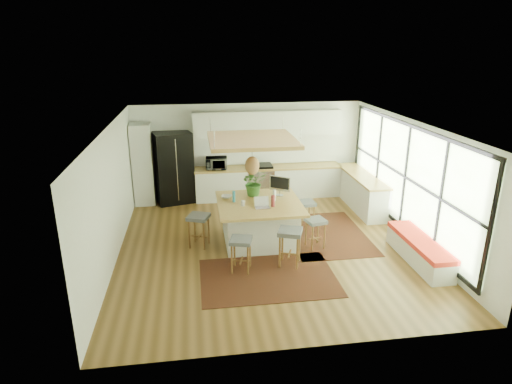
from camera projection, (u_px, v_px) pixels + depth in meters
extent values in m
plane|color=#543918|center=(268.00, 245.00, 9.76)|extent=(7.00, 7.00, 0.00)
plane|color=white|center=(269.00, 125.00, 8.88)|extent=(7.00, 7.00, 0.00)
plane|color=silver|center=(248.00, 150.00, 12.59)|extent=(6.50, 0.00, 6.50)
plane|color=silver|center=(312.00, 267.00, 6.04)|extent=(6.50, 0.00, 6.50)
plane|color=silver|center=(112.00, 195.00, 8.87)|extent=(0.00, 7.00, 7.00)
plane|color=silver|center=(411.00, 181.00, 9.76)|extent=(0.00, 7.00, 7.00)
cube|color=silver|center=(143.00, 165.00, 11.96)|extent=(0.55, 0.60, 2.25)
cube|color=silver|center=(268.00, 183.00, 12.66)|extent=(4.20, 0.60, 0.88)
cube|color=olive|center=(268.00, 167.00, 12.51)|extent=(4.24, 0.64, 0.05)
cube|color=white|center=(267.00, 150.00, 12.65)|extent=(4.20, 0.02, 0.80)
cube|color=silver|center=(268.00, 123.00, 12.24)|extent=(4.20, 0.34, 0.70)
cube|color=silver|center=(361.00, 192.00, 11.89)|extent=(0.60, 2.50, 0.88)
cube|color=olive|center=(363.00, 176.00, 11.74)|extent=(0.64, 2.54, 0.05)
cube|color=black|center=(268.00, 277.00, 8.40)|extent=(2.60, 1.80, 0.01)
cube|color=black|center=(326.00, 234.00, 10.31)|extent=(1.80, 2.60, 0.01)
imported|color=#A5A5AA|center=(216.00, 162.00, 12.23)|extent=(0.60, 0.36, 0.40)
imported|color=#1E4C19|center=(254.00, 185.00, 10.07)|extent=(0.68, 0.73, 0.49)
imported|color=white|center=(227.00, 197.00, 9.96)|extent=(0.29, 0.29, 0.06)
cylinder|color=teal|center=(234.00, 198.00, 9.68)|extent=(0.07, 0.07, 0.19)
cylinder|color=#BBB9C0|center=(242.00, 202.00, 9.47)|extent=(0.07, 0.07, 0.19)
cylinder|color=maroon|center=(273.00, 202.00, 9.42)|extent=(0.07, 0.07, 0.19)
cylinder|color=white|center=(274.00, 197.00, 9.76)|extent=(0.07, 0.07, 0.19)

